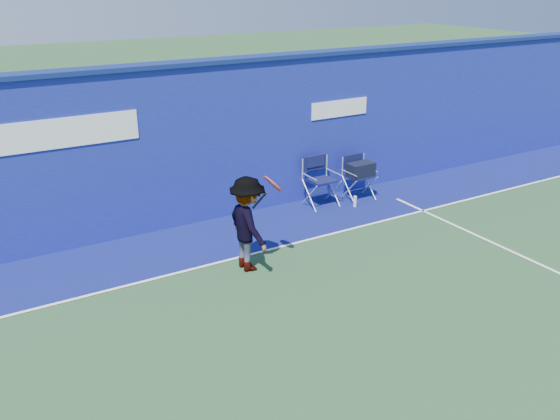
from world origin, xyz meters
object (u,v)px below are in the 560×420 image
directors_chair_right (359,182)px  directors_chair_left (321,190)px  water_bottle (355,202)px  tennis_player (248,224)px

directors_chair_right → directors_chair_left: bearing=172.7°
directors_chair_right → water_bottle: size_ratio=4.00×
directors_chair_left → water_bottle: bearing=-39.5°
directors_chair_left → tennis_player: 3.22m
directors_chair_right → tennis_player: size_ratio=0.59×
directors_chair_right → water_bottle: bearing=-136.0°
directors_chair_left → tennis_player: bearing=-145.8°
directors_chair_right → water_bottle: directors_chair_right is taller
water_bottle → tennis_player: 3.53m
directors_chair_left → water_bottle: (0.56, -0.46, -0.22)m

